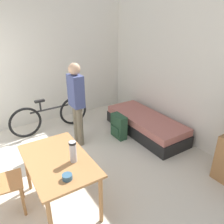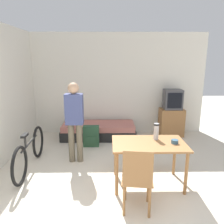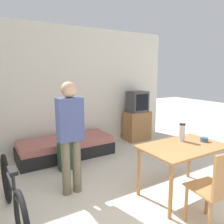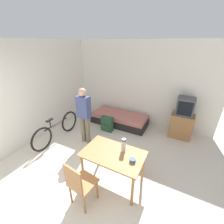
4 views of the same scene
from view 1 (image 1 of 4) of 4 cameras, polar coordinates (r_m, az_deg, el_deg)
The scene contains 9 objects.
wall_back at distance 4.48m, azimuth 17.06°, elevation 10.19°, with size 5.13×0.06×2.70m.
wall_left at distance 5.21m, azimuth -17.03°, elevation 12.02°, with size 0.06×4.88×2.70m.
daybed at distance 4.74m, azimuth 8.70°, elevation -3.29°, with size 1.90×0.77×0.38m.
dining_table at distance 2.87m, azimuth -13.79°, elevation -13.39°, with size 1.16×0.72×0.73m.
bicycle at distance 4.91m, azimuth -15.74°, elevation -1.00°, with size 0.11×1.72×0.75m.
person_standing at distance 4.07m, azimuth -9.28°, elevation 3.27°, with size 0.34×0.21×1.59m.
thermos_flask at distance 2.66m, azimuth -10.16°, elevation -9.93°, with size 0.09×0.09×0.27m.
mate_bowl at distance 2.49m, azimuth -11.61°, elevation -16.28°, with size 0.11×0.11×0.06m.
backpack at distance 4.49m, azimuth 1.77°, elevation -3.80°, with size 0.37×0.20×0.50m.
Camera 1 is at (2.83, 0.58, 2.34)m, focal length 35.00 mm.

